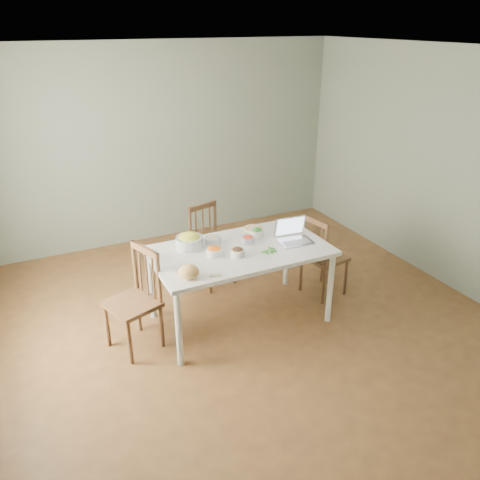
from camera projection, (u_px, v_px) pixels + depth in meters
name	position (u px, v px, depth m)	size (l,w,h in m)	color
floor	(247.00, 318.00, 5.18)	(5.00, 5.00, 0.00)	#50341D
ceiling	(250.00, 49.00, 4.05)	(5.00, 5.00, 0.00)	white
wall_back	(167.00, 144.00, 6.66)	(5.00, 0.00, 2.70)	slate
wall_front	(459.00, 345.00, 2.57)	(5.00, 0.00, 2.70)	slate
wall_right	(440.00, 168.00, 5.60)	(0.00, 5.00, 2.70)	slate
dining_table	(240.00, 285.00, 5.01)	(1.77, 1.00, 0.83)	white
chair_far	(213.00, 247.00, 5.68)	(0.43, 0.41, 0.97)	#4B311D
chair_left	(132.00, 302.00, 4.54)	(0.45, 0.43, 1.02)	#4B311D
chair_right	(325.00, 255.00, 5.48)	(0.43, 0.41, 0.98)	#4B311D
bread_boule	(189.00, 272.00, 4.27)	(0.18, 0.18, 0.12)	tan
butter_stick	(215.00, 275.00, 4.31)	(0.11, 0.03, 0.03)	beige
bowl_squash	(189.00, 241.00, 4.83)	(0.28, 0.28, 0.16)	gold
bowl_carrot	(214.00, 251.00, 4.69)	(0.16, 0.16, 0.09)	#DB3D00
bowl_onion	(213.00, 239.00, 4.94)	(0.16, 0.16, 0.09)	beige
bowl_mushroom	(237.00, 252.00, 4.67)	(0.14, 0.14, 0.09)	#443020
bowl_redpep	(248.00, 239.00, 4.95)	(0.14, 0.14, 0.08)	#BF3A22
bowl_broccoli	(257.00, 232.00, 5.11)	(0.14, 0.14, 0.09)	#24571E
flatbread	(253.00, 229.00, 5.28)	(0.22, 0.22, 0.02)	#E7BD80
basil_bunch	(268.00, 250.00, 4.78)	(0.19, 0.19, 0.02)	#2D7D22
laptop	(296.00, 232.00, 4.93)	(0.34, 0.28, 0.24)	#BABAC3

